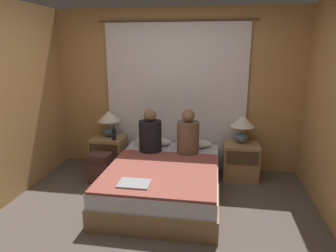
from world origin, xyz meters
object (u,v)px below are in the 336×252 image
Objects in this scene: lamp_left at (109,120)px; pillow_left at (153,141)px; backpack_on_floor at (100,166)px; person_right_in_bed at (188,136)px; nightstand_left at (109,153)px; lamp_right at (243,125)px; person_left_in_bed at (150,135)px; nightstand_right at (241,161)px; pillow_right at (193,143)px; bed at (164,180)px; laptop_on_bed at (134,183)px; beer_bottle_on_left_stand at (114,134)px.

pillow_left is at bearing -0.98° from lamp_left.
pillow_left reaches higher than backpack_on_floor.
pillow_left is 0.85× the size of person_right_in_bed.
nightstand_left is 2.14m from lamp_right.
person_left_in_bed is (0.03, -0.34, 0.21)m from pillow_left.
person_right_in_bed reaches higher than lamp_left.
nightstand_left is at bearing 168.05° from person_right_in_bed.
pillow_left reaches higher than nightstand_right.
lamp_right is 0.79m from pillow_right.
person_right_in_bed is 1.35m from backpack_on_floor.
nightstand_left is 0.96× the size of pillow_left.
backpack_on_floor is (-2.02, -0.48, -0.03)m from nightstand_right.
laptop_on_bed is (-0.22, -0.68, 0.26)m from bed.
pillow_left reaches higher than bed.
beer_bottle_on_left_stand is at bearing 75.58° from backpack_on_floor.
laptop_on_bed reaches higher than backpack_on_floor.
laptop_on_bed is (0.81, -1.48, -0.34)m from lamp_left.
nightstand_right is 1.29× the size of lamp_right.
pillow_right is 0.85× the size of person_right_in_bed.
person_left_in_bed is (0.75, -0.35, -0.11)m from lamp_left.
backpack_on_floor is at bearing -170.81° from person_right_in_bed.
lamp_right reaches higher than laptop_on_bed.
person_left_in_bed reaches higher than pillow_left.
nightstand_left is at bearing 180.00° from nightstand_right.
pillow_right is (0.31, 0.79, 0.28)m from bed.
pillow_right reaches higher than nightstand_left.
beer_bottle_on_left_stand is at bearing -52.15° from lamp_left.
nightstand_right is 1.96m from beer_bottle_on_left_stand.
lamp_left is at bearing 155.05° from person_left_in_bed.
beer_bottle_on_left_stand reaches higher than laptop_on_bed.
person_left_in_bed reaches higher than bed.
person_left_in_bed is at bearing -165.23° from lamp_right.
lamp_right is 1.38m from pillow_left.
lamp_right is at bearing 5.30° from beer_bottle_on_left_stand.
pillow_left is (-1.34, -0.01, -0.32)m from lamp_right.
person_left_in_bed is at bearing 122.31° from bed.
pillow_left is (-1.34, 0.06, 0.22)m from nightstand_right.
pillow_left is (-0.31, 0.79, 0.28)m from bed.
bed is 3.01× the size of person_left_in_bed.
laptop_on_bed is at bearing -86.35° from pillow_left.
pillow_left is at bearing 4.90° from nightstand_left.
pillow_right reaches higher than backpack_on_floor.
lamp_left is 0.79m from pillow_left.
bed is at bearing -34.75° from beer_bottle_on_left_stand.
person_right_in_bed reaches higher than pillow_right.
nightstand_right reaches higher than bed.
backpack_on_floor is (-0.68, -0.54, -0.25)m from pillow_left.
lamp_left reaches higher than nightstand_left.
pillow_right is at bearing -179.02° from lamp_right.
pillow_left is at bearing 94.58° from person_left_in_bed.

